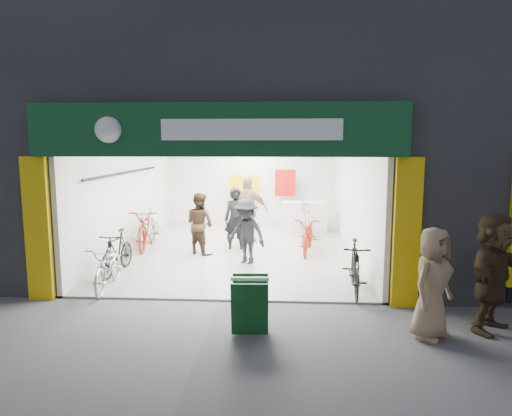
# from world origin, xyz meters

# --- Properties ---
(ground) EXTENTS (60.00, 60.00, 0.00)m
(ground) POSITION_xyz_m (0.00, 0.00, 0.00)
(ground) COLOR #56565B
(ground) RESTS_ON ground
(building) EXTENTS (17.00, 10.27, 8.00)m
(building) POSITION_xyz_m (0.91, 4.99, 4.31)
(building) COLOR #232326
(building) RESTS_ON ground
(bike_left_front) EXTENTS (0.75, 1.73, 0.88)m
(bike_left_front) POSITION_xyz_m (-2.25, 0.60, 0.44)
(bike_left_front) COLOR #BABBC0
(bike_left_front) RESTS_ON ground
(bike_left_midfront) EXTENTS (0.55, 1.63, 0.97)m
(bike_left_midfront) POSITION_xyz_m (-2.44, 1.58, 0.48)
(bike_left_midfront) COLOR black
(bike_left_midfront) RESTS_ON ground
(bike_left_midback) EXTENTS (0.94, 2.13, 1.08)m
(bike_left_midback) POSITION_xyz_m (-2.50, 4.02, 0.54)
(bike_left_midback) COLOR maroon
(bike_left_midback) RESTS_ON ground
(bike_left_back) EXTENTS (0.63, 1.88, 1.11)m
(bike_left_back) POSITION_xyz_m (-2.50, 4.00, 0.56)
(bike_left_back) COLOR #A4A4A8
(bike_left_back) RESTS_ON ground
(bike_right_front) EXTENTS (0.61, 1.71, 1.01)m
(bike_right_front) POSITION_xyz_m (2.50, 0.60, 0.50)
(bike_right_front) COLOR black
(bike_right_front) RESTS_ON ground
(bike_right_mid) EXTENTS (0.90, 1.90, 0.96)m
(bike_right_mid) POSITION_xyz_m (1.80, 3.78, 0.48)
(bike_right_mid) COLOR #9A200E
(bike_right_mid) RESTS_ON ground
(bike_right_back) EXTENTS (0.83, 1.91, 1.11)m
(bike_right_back) POSITION_xyz_m (1.80, 5.83, 0.55)
(bike_right_back) COLOR #A9A9AE
(bike_right_back) RESTS_ON ground
(customer_a) EXTENTS (0.62, 0.42, 1.67)m
(customer_a) POSITION_xyz_m (-0.11, 3.97, 0.84)
(customer_a) COLOR black
(customer_a) RESTS_ON ground
(customer_b) EXTENTS (0.98, 0.94, 1.60)m
(customer_b) POSITION_xyz_m (-0.97, 3.44, 0.80)
(customer_b) COLOR #382619
(customer_b) RESTS_ON ground
(customer_c) EXTENTS (1.16, 1.00, 1.56)m
(customer_c) POSITION_xyz_m (0.29, 2.52, 0.78)
(customer_c) COLOR black
(customer_c) RESTS_ON ground
(customer_d) EXTENTS (1.17, 0.60, 1.92)m
(customer_d) POSITION_xyz_m (0.15, 4.83, 0.96)
(customer_d) COLOR #957056
(customer_d) RESTS_ON ground
(pedestrian_near) EXTENTS (0.94, 0.93, 1.64)m
(pedestrian_near) POSITION_xyz_m (3.30, -1.33, 0.82)
(pedestrian_near) COLOR #876A4E
(pedestrian_near) RESTS_ON ground
(pedestrian_far) EXTENTS (1.56, 1.59, 1.82)m
(pedestrian_far) POSITION_xyz_m (4.28, -1.02, 0.91)
(pedestrian_far) COLOR #3C2C1B
(pedestrian_far) RESTS_ON ground
(sandwich_board) EXTENTS (0.57, 0.58, 0.84)m
(sandwich_board) POSITION_xyz_m (0.66, -1.36, 0.46)
(sandwich_board) COLOR #0F3D19
(sandwich_board) RESTS_ON ground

